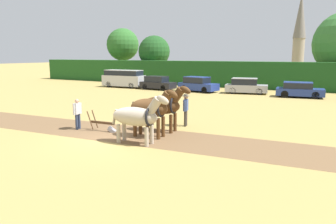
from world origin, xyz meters
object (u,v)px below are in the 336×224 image
parked_car_left (157,83)px  parked_car_center_right (299,90)px  tree_left (154,52)px  church_spire (300,32)px  draft_horse_trail_left (163,105)px  parked_car_center (246,86)px  farmer_at_plow (77,112)px  draft_horse_lead_right (151,108)px  tree_far_left (123,45)px  parked_van (124,78)px  draft_horse_lead_left (137,116)px  parked_car_center_left (198,84)px  farmer_beside_team (186,107)px  plow (105,125)px

parked_car_left → parked_car_center_right: (15.00, 0.38, -0.03)m
tree_left → church_spire: church_spire is taller
draft_horse_trail_left → parked_car_center_right: size_ratio=0.64×
tree_left → parked_car_center: 18.42m
farmer_at_plow → parked_car_center: (3.49, 20.12, -0.19)m
tree_left → draft_horse_lead_right: 32.94m
draft_horse_lead_right → parked_car_left: 21.61m
tree_far_left → parked_van: 13.97m
draft_horse_lead_right → draft_horse_lead_left: bearing=-89.3°
tree_far_left → parked_car_center: tree_far_left is taller
farmer_at_plow → draft_horse_lead_right: bearing=-1.1°
parked_car_left → parked_car_center_right: size_ratio=0.92×
tree_left → church_spire: (16.46, 25.13, 3.64)m
draft_horse_lead_right → farmer_at_plow: bearing=-177.6°
draft_horse_lead_right → parked_car_center_left: (-5.79, 19.04, -0.64)m
farmer_beside_team → parked_van: parked_van is taller
farmer_at_plow → parked_car_left: (-6.36, 19.25, -0.22)m
tree_left → parked_car_center: (15.91, -8.56, -3.58)m
plow → parked_car_center: 19.94m
farmer_beside_team → parked_van: size_ratio=0.34×
parked_car_center → tree_left: bearing=140.7°
tree_far_left → farmer_at_plow: size_ratio=4.89×
farmer_beside_team → parked_van: 22.58m
draft_horse_trail_left → parked_van: size_ratio=0.54×
draft_horse_lead_right → parked_car_center_left: size_ratio=0.59×
parked_car_center → parked_car_left: bearing=174.1°
parked_car_left → parked_car_center: bearing=8.2°
draft_horse_lead_left → parked_van: bearing=123.8°
draft_horse_lead_left → draft_horse_trail_left: draft_horse_trail_left is taller
tree_left → plow: 31.92m
draft_horse_lead_left → parked_car_center_left: 21.21m
draft_horse_lead_right → church_spire: bearing=86.6°
plow → draft_horse_lead_right: bearing=0.0°
plow → farmer_at_plow: (-1.59, -0.28, 0.62)m
farmer_at_plow → church_spire: bearing=78.6°
draft_horse_lead_left → plow: bearing=153.9°
plow → farmer_at_plow: size_ratio=1.03×
church_spire → draft_horse_lead_left: 55.10m
draft_horse_lead_right → parked_van: 24.52m
tree_left → parked_car_left: size_ratio=1.64×
farmer_beside_team → parked_van: bearing=121.1°
tree_left → parked_car_center_left: (10.91, -9.20, -3.57)m
farmer_at_plow → tree_left: bearing=106.3°
draft_horse_trail_left → draft_horse_lead_right: bearing=-90.6°
tree_left → draft_horse_lead_right: size_ratio=2.52×
parked_van → parked_car_center_left: 9.71m
parked_car_center_left → parked_car_center: bearing=17.5°
plow → farmer_at_plow: farmer_at_plow is taller
tree_far_left → parked_van: (7.86, -10.69, -4.36)m
tree_left → farmer_at_plow: 31.44m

